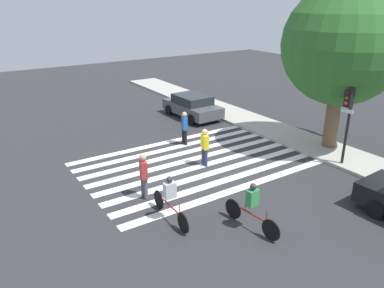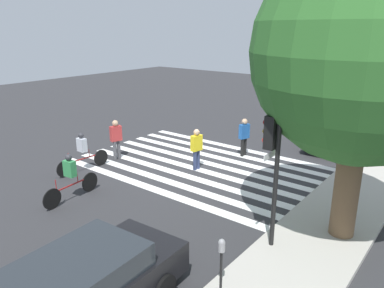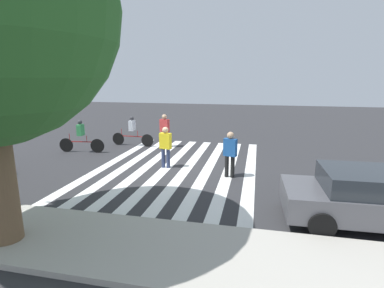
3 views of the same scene
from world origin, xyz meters
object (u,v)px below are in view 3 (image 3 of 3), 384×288
Objects in this scene: pedestrian_adult_tall_backpack at (165,129)px; car_parked_dark_suv at (368,197)px; pedestrian_adult_blue_shirt at (166,145)px; cyclist_near_curb at (81,135)px; cyclist_far_lane at (132,130)px; pedestrian_child_with_backpack at (230,152)px.

car_parked_dark_suv is (-7.67, 7.21, -0.27)m from pedestrian_adult_tall_backpack.
cyclist_near_curb is at bearing 174.18° from pedestrian_adult_blue_shirt.
pedestrian_adult_tall_backpack is at bearing -44.88° from car_parked_dark_suv.
pedestrian_adult_blue_shirt reaches higher than car_parked_dark_suv.
car_parked_dark_suv is at bearing 152.64° from pedestrian_adult_tall_backpack.
cyclist_far_lane is at bearing 142.68° from pedestrian_adult_blue_shirt.
pedestrian_child_with_backpack is 4.82m from car_parked_dark_suv.
cyclist_far_lane is at bearing 160.84° from pedestrian_child_with_backpack.
car_parked_dark_suv is at bearing -16.87° from pedestrian_adult_blue_shirt.
pedestrian_adult_tall_backpack is at bearing -158.35° from cyclist_near_curb.
pedestrian_adult_tall_backpack is 0.74× the size of cyclist_far_lane.
pedestrian_adult_tall_backpack is 5.75m from pedestrian_child_with_backpack.
car_parked_dark_suv is (-6.50, 3.62, -0.24)m from pedestrian_adult_blue_shirt.
car_parked_dark_suv is (-9.51, 7.16, -0.13)m from cyclist_far_lane.
pedestrian_adult_tall_backpack is 3.78m from pedestrian_adult_blue_shirt.
pedestrian_adult_tall_backpack is 0.43× the size of car_parked_dark_suv.
cyclist_near_curb is at bearing -179.46° from pedestrian_child_with_backpack.
pedestrian_adult_blue_shirt reaches higher than cyclist_near_curb.
pedestrian_adult_blue_shirt is at bearing -30.77° from car_parked_dark_suv.
pedestrian_child_with_backpack reaches higher than pedestrian_adult_blue_shirt.
pedestrian_adult_blue_shirt is 5.17m from cyclist_near_curb.
pedestrian_adult_tall_backpack is 0.77× the size of cyclist_near_curb.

